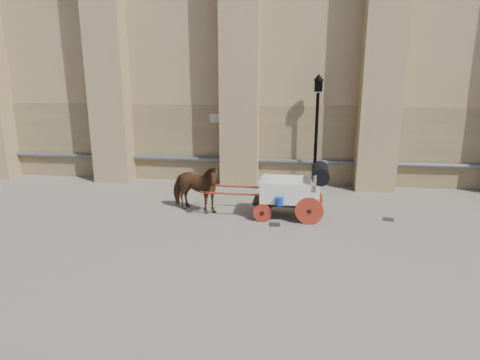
# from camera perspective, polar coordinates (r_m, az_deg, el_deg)

# --- Properties ---
(ground) EXTENTS (90.00, 90.00, 0.00)m
(ground) POSITION_cam_1_polar(r_m,az_deg,el_deg) (13.00, 2.34, -4.98)
(ground) COLOR #6C6659
(ground) RESTS_ON ground
(horse) EXTENTS (2.04, 1.41, 1.57)m
(horse) POSITION_cam_1_polar(r_m,az_deg,el_deg) (13.28, -6.05, -1.06)
(horse) COLOR brown
(horse) RESTS_ON ground
(carriage) EXTENTS (3.81, 1.36, 1.65)m
(carriage) POSITION_cam_1_polar(r_m,az_deg,el_deg) (12.84, 7.28, -1.17)
(carriage) COLOR black
(carriage) RESTS_ON ground
(street_lamp) EXTENTS (0.39, 0.39, 4.17)m
(street_lamp) POSITION_cam_1_polar(r_m,az_deg,el_deg) (15.80, 10.15, 6.72)
(street_lamp) COLOR black
(street_lamp) RESTS_ON ground
(drain_grate_near) EXTENTS (0.34, 0.34, 0.01)m
(drain_grate_near) POSITION_cam_1_polar(r_m,az_deg,el_deg) (12.44, 4.62, -5.94)
(drain_grate_near) COLOR black
(drain_grate_near) RESTS_ON ground
(drain_grate_far) EXTENTS (0.40, 0.40, 0.01)m
(drain_grate_far) POSITION_cam_1_polar(r_m,az_deg,el_deg) (13.55, 19.16, -4.97)
(drain_grate_far) COLOR black
(drain_grate_far) RESTS_ON ground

